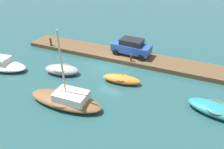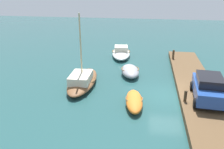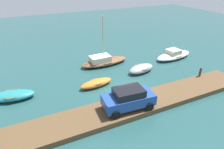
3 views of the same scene
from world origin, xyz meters
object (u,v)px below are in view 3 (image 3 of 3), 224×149
Objects in this scene: mooring_post_west at (114,95)px; rowboat_grey at (141,69)px; rowboat_orange at (96,83)px; mooring_post_mid_west at (200,72)px; parked_car at (128,98)px; sailboat_brown at (104,61)px; motorboat_white at (174,55)px; rowboat_teal at (12,96)px.

rowboat_grey is at bearing 37.65° from mooring_post_west.
mooring_post_mid_west is at bearing -24.88° from rowboat_orange.
rowboat_grey is at bearing 136.86° from mooring_post_mid_west.
parked_car is (0.49, -1.47, 0.49)m from mooring_post_west.
rowboat_grey is at bearing -52.84° from sailboat_brown.
motorboat_white reaches higher than rowboat_grey.
motorboat_white is 12.51m from mooring_post_west.
mooring_post_west is at bearing -18.61° from rowboat_teal.
mooring_post_west reaches higher than rowboat_grey.
rowboat_teal is at bearing 165.83° from mooring_post_mid_west.
rowboat_orange is 0.84× the size of parked_car.
sailboat_brown is at bearing 118.53° from rowboat_grey.
mooring_post_mid_west is (9.63, 0.00, 0.08)m from mooring_post_west.
parked_car reaches higher than mooring_post_west.
rowboat_teal is 10.50m from sailboat_brown.
parked_car reaches higher than rowboat_grey.
mooring_post_west is 9.63m from mooring_post_mid_west.
parked_car reaches higher than rowboat_orange.
sailboat_brown is 1.05× the size of motorboat_white.
sailboat_brown reaches higher than parked_car.
mooring_post_west is (-5.28, -4.07, 0.41)m from rowboat_grey.
rowboat_teal is 0.96× the size of parked_car.
mooring_post_west is at bearing 112.90° from parked_car.
mooring_post_west reaches higher than rowboat_teal.
mooring_post_mid_west is at bearing -54.24° from rowboat_grey.
parked_car is at bearing -24.54° from rowboat_teal.
mooring_post_mid_west reaches higher than rowboat_orange.
sailboat_brown is at bearing 73.03° from mooring_post_west.
mooring_post_west is (7.64, -4.36, 0.45)m from rowboat_teal.
rowboat_teal is 5.14× the size of mooring_post_west.
rowboat_teal is 0.67× the size of sailboat_brown.
motorboat_white is at bearing 3.75° from rowboat_grey.
parked_car is (-4.79, -5.54, 0.91)m from rowboat_grey.
motorboat_white is 6.09× the size of mooring_post_mid_west.
rowboat_teal is 1.15× the size of rowboat_orange.
parked_car reaches higher than rowboat_teal.
mooring_post_mid_west is at bearing -112.25° from motorboat_white.
motorboat_white is at bearing 14.97° from rowboat_teal.
motorboat_white is 5.86m from mooring_post_mid_west.
rowboat_teal is 0.70× the size of motorboat_white.
mooring_post_mid_west is (17.27, -4.36, 0.52)m from rowboat_teal.
mooring_post_mid_west is at bearing 0.00° from mooring_post_west.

